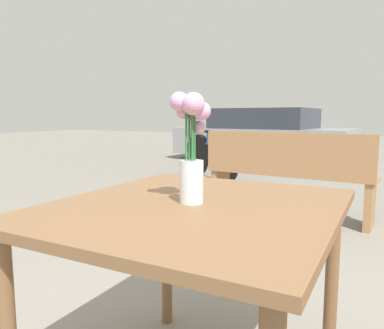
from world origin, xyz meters
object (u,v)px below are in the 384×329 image
object	(u,v)px
bicycle	(212,157)
parked_car	(265,135)
table_front	(195,231)
flower_vase	(192,145)
bench_near	(286,172)

from	to	relation	value
bicycle	parked_car	size ratio (longest dim) A/B	0.33
table_front	flower_vase	bearing A→B (deg)	169.84
bench_near	parked_car	bearing A→B (deg)	108.43
table_front	parked_car	world-z (taller)	parked_car
bench_near	parked_car	world-z (taller)	parked_car
table_front	parked_car	xyz separation A→B (m)	(-1.90, 7.39, -0.06)
flower_vase	parked_car	distance (m)	7.63
bicycle	parked_car	world-z (taller)	parked_car
bicycle	flower_vase	bearing A→B (deg)	-66.90
bench_near	bicycle	bearing A→B (deg)	130.31
flower_vase	bench_near	size ratio (longest dim) A/B	0.21
table_front	bench_near	distance (m)	2.58
table_front	flower_vase	size ratio (longest dim) A/B	2.77
bench_near	bicycle	world-z (taller)	bench_near
bench_near	bicycle	xyz separation A→B (m)	(-1.63, 1.92, -0.11)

